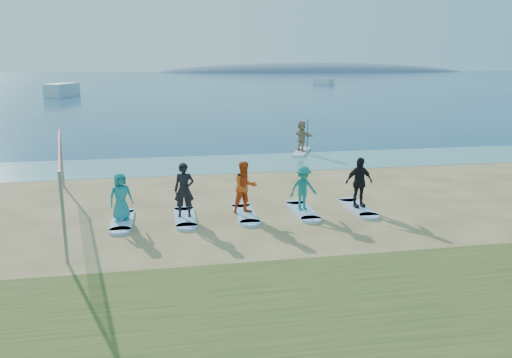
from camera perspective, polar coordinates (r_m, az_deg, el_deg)
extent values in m
plane|color=tan|center=(16.53, 1.85, -5.24)|extent=(600.00, 600.00, 0.00)
plane|color=teal|center=(26.55, -3.07, 1.79)|extent=(600.00, 600.00, 0.00)
plane|color=navy|center=(175.42, -9.78, 11.17)|extent=(600.00, 600.00, 0.00)
ellipsoid|color=slate|center=(330.36, 6.76, 12.06)|extent=(220.00, 56.00, 18.00)
cylinder|color=gray|center=(14.04, -21.15, -4.13)|extent=(0.09, 0.09, 2.50)
cylinder|color=gray|center=(22.82, -21.35, 2.22)|extent=(0.09, 0.09, 2.50)
cube|color=black|center=(18.28, -21.44, 1.79)|extent=(1.66, 8.86, 1.00)
cube|color=red|center=(18.19, -21.58, 3.39)|extent=(1.69, 8.86, 0.10)
cube|color=silver|center=(29.84, 5.22, 3.11)|extent=(1.88, 3.02, 0.12)
imported|color=tan|center=(29.69, 5.26, 4.93)|extent=(1.00, 1.75, 1.80)
cube|color=silver|center=(88.37, -21.22, 8.82)|extent=(4.54, 8.42, 2.04)
cube|color=silver|center=(135.06, 7.72, 10.73)|extent=(4.23, 6.69, 1.46)
cube|color=#A0C3F8|center=(17.35, -15.03, -4.64)|extent=(0.70, 2.20, 0.09)
imported|color=teal|center=(17.12, -15.19, -1.96)|extent=(0.91, 0.77, 1.59)
cube|color=#A0C3F8|center=(17.30, -8.10, -4.36)|extent=(0.70, 2.20, 0.09)
imported|color=black|center=(17.04, -8.21, -1.24)|extent=(0.73, 0.54, 1.85)
cube|color=#A0C3F8|center=(17.51, -1.25, -4.02)|extent=(0.70, 2.20, 0.09)
imported|color=#D84B16|center=(17.25, -1.26, -0.97)|extent=(1.05, 0.91, 1.83)
cube|color=#A0C3F8|center=(17.95, 5.36, -3.64)|extent=(0.70, 2.20, 0.09)
imported|color=#1A7D78|center=(17.73, 5.41, -1.05)|extent=(1.12, 0.77, 1.58)
cube|color=#A0C3F8|center=(18.62, 11.55, -3.24)|extent=(0.70, 2.20, 0.09)
imported|color=black|center=(18.38, 11.69, -0.37)|extent=(1.12, 0.59, 1.82)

